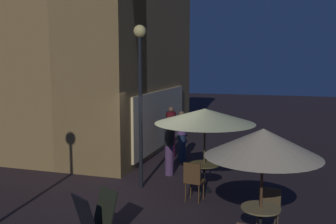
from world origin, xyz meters
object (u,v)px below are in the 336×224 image
cafe_table_0 (204,171)px  cafe_chair_0 (193,178)px  patio_umbrella_0 (205,116)px  patio_umbrella_1 (263,143)px  patron_standing_1 (169,146)px  cafe_table_1 (260,219)px  street_lamp_near_corner (140,77)px  patron_standing_2 (182,136)px  menu_sandwich_board (95,218)px  cafe_chair_1 (269,206)px  patron_standing_0 (171,132)px

cafe_table_0 → cafe_chair_0: size_ratio=0.80×
patio_umbrella_0 → patio_umbrella_1: bearing=-149.2°
patio_umbrella_1 → patron_standing_1: 4.96m
patio_umbrella_0 → cafe_table_1: bearing=-149.2°
street_lamp_near_corner → cafe_table_1: size_ratio=5.50×
street_lamp_near_corner → patron_standing_1: street_lamp_near_corner is taller
patio_umbrella_0 → patron_standing_1: size_ratio=1.46×
patio_umbrella_0 → patron_standing_2: patio_umbrella_0 is taller
patio_umbrella_1 → patron_standing_2: (5.50, 2.99, -1.09)m
cafe_chair_0 → patron_standing_1: (1.94, 1.21, 0.31)m
cafe_chair_0 → patron_standing_2: size_ratio=0.57×
patio_umbrella_0 → patron_standing_1: bearing=48.5°
cafe_chair_0 → patron_standing_2: (3.58, 1.27, 0.28)m
cafe_table_1 → patron_standing_1: size_ratio=0.45×
street_lamp_near_corner → menu_sandwich_board: (-3.31, -0.39, -2.48)m
patron_standing_1 → menu_sandwich_board: bearing=92.3°
street_lamp_near_corner → patio_umbrella_0: (0.16, -1.70, -0.99)m
cafe_table_0 → patio_umbrella_0: patio_umbrella_0 is taller
street_lamp_near_corner → patio_umbrella_1: size_ratio=1.94×
menu_sandwich_board → cafe_table_0: 3.71m
cafe_chair_0 → cafe_chair_1: size_ratio=1.15×
street_lamp_near_corner → menu_sandwich_board: bearing=-173.4°
patio_umbrella_0 → cafe_chair_0: 1.61m
street_lamp_near_corner → patron_standing_0: size_ratio=2.39×
cafe_chair_1 → patron_standing_2: 5.62m
cafe_table_1 → patio_umbrella_1: bearing=26.6°
street_lamp_near_corner → cafe_table_1: 4.83m
menu_sandwich_board → patio_umbrella_0: patio_umbrella_0 is taller
patio_umbrella_1 → patron_standing_2: size_ratio=1.29×
cafe_table_0 → patron_standing_1: patron_standing_1 is taller
menu_sandwich_board → patron_standing_2: (6.26, 0.06, 0.36)m
cafe_table_1 → menu_sandwich_board: bearing=104.7°
patio_umbrella_1 → patron_standing_2: bearing=28.5°
street_lamp_near_corner → cafe_table_0: 2.96m
street_lamp_near_corner → patron_standing_0: street_lamp_near_corner is taller
patio_umbrella_0 → cafe_chair_0: (-0.78, 0.10, -1.41)m
patio_umbrella_0 → patio_umbrella_1: 3.15m
patron_standing_2 → cafe_chair_0: bearing=14.2°
patio_umbrella_0 → cafe_chair_0: patio_umbrella_0 is taller
cafe_table_1 → patio_umbrella_1: size_ratio=0.35×
patron_standing_2 → street_lamp_near_corner: bearing=-11.6°
cafe_chair_0 → cafe_table_0: bearing=0.0°
street_lamp_near_corner → patio_umbrella_1: street_lamp_near_corner is taller
cafe_table_1 → patron_standing_0: patron_standing_0 is taller
street_lamp_near_corner → cafe_table_0: (0.16, -1.70, -2.42)m
menu_sandwich_board → cafe_chair_0: bearing=6.0°
patio_umbrella_1 → cafe_chair_1: (0.81, -0.11, -1.45)m
patron_standing_0 → patron_standing_2: (-0.43, -0.50, -0.04)m
cafe_table_1 → patron_standing_2: (5.50, 2.99, 0.31)m
cafe_table_0 → patio_umbrella_0: bearing=76.0°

